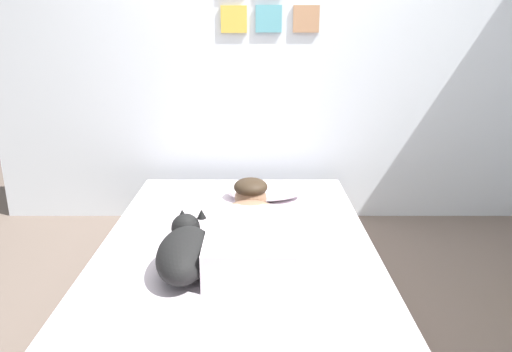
{
  "coord_description": "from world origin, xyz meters",
  "views": [
    {
      "loc": [
        -0.1,
        -2.36,
        1.49
      ],
      "look_at": [
        -0.1,
        0.4,
        0.63
      ],
      "focal_mm": 33.41,
      "sensor_mm": 36.0,
      "label": 1
    }
  ],
  "objects_px": {
    "person_lying": "(250,230)",
    "dog": "(185,250)",
    "pillow": "(265,190)",
    "cell_phone": "(238,230)",
    "coffee_cup": "(251,197)",
    "bed": "(239,266)"
  },
  "relations": [
    {
      "from": "cell_phone",
      "to": "coffee_cup",
      "type": "bearing_deg",
      "value": 81.44
    },
    {
      "from": "pillow",
      "to": "person_lying",
      "type": "xyz_separation_m",
      "value": [
        -0.09,
        -0.78,
        0.05
      ]
    },
    {
      "from": "person_lying",
      "to": "cell_phone",
      "type": "relative_size",
      "value": 6.57
    },
    {
      "from": "pillow",
      "to": "person_lying",
      "type": "relative_size",
      "value": 0.57
    },
    {
      "from": "dog",
      "to": "bed",
      "type": "bearing_deg",
      "value": 59.37
    },
    {
      "from": "pillow",
      "to": "bed",
      "type": "bearing_deg",
      "value": -104.5
    },
    {
      "from": "person_lying",
      "to": "cell_phone",
      "type": "distance_m",
      "value": 0.26
    },
    {
      "from": "pillow",
      "to": "person_lying",
      "type": "bearing_deg",
      "value": -96.48
    },
    {
      "from": "pillow",
      "to": "coffee_cup",
      "type": "relative_size",
      "value": 4.16
    },
    {
      "from": "coffee_cup",
      "to": "cell_phone",
      "type": "height_order",
      "value": "coffee_cup"
    },
    {
      "from": "person_lying",
      "to": "dog",
      "type": "relative_size",
      "value": 1.6
    },
    {
      "from": "pillow",
      "to": "cell_phone",
      "type": "bearing_deg",
      "value": -106.38
    },
    {
      "from": "pillow",
      "to": "dog",
      "type": "height_order",
      "value": "dog"
    },
    {
      "from": "bed",
      "to": "person_lying",
      "type": "height_order",
      "value": "person_lying"
    },
    {
      "from": "bed",
      "to": "pillow",
      "type": "distance_m",
      "value": 0.68
    },
    {
      "from": "coffee_cup",
      "to": "cell_phone",
      "type": "distance_m",
      "value": 0.48
    },
    {
      "from": "cell_phone",
      "to": "bed",
      "type": "bearing_deg",
      "value": -85.71
    },
    {
      "from": "pillow",
      "to": "cell_phone",
      "type": "xyz_separation_m",
      "value": [
        -0.16,
        -0.55,
        -0.05
      ]
    },
    {
      "from": "pillow",
      "to": "person_lying",
      "type": "distance_m",
      "value": 0.78
    },
    {
      "from": "dog",
      "to": "coffee_cup",
      "type": "height_order",
      "value": "dog"
    },
    {
      "from": "dog",
      "to": "coffee_cup",
      "type": "bearing_deg",
      "value": 71.97
    },
    {
      "from": "bed",
      "to": "coffee_cup",
      "type": "relative_size",
      "value": 16.75
    }
  ]
}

